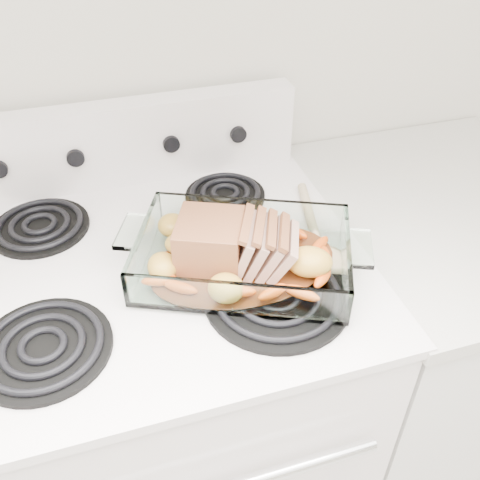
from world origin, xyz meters
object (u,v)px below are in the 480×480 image
object	(u,v)px
electric_range	(170,405)
baking_dish	(243,260)
pork_roast	(227,249)
counter_right	(415,345)

from	to	relation	value
electric_range	baking_dish	distance (m)	0.51
pork_roast	baking_dish	bearing A→B (deg)	23.47
baking_dish	pork_roast	distance (m)	0.04
baking_dish	pork_roast	size ratio (longest dim) A/B	1.74
counter_right	electric_range	bearing A→B (deg)	179.90
electric_range	pork_roast	world-z (taller)	electric_range
counter_right	baking_dish	bearing A→B (deg)	-171.36
baking_dish	pork_roast	world-z (taller)	pork_roast
electric_range	pork_roast	distance (m)	0.54
pork_roast	counter_right	bearing A→B (deg)	31.64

